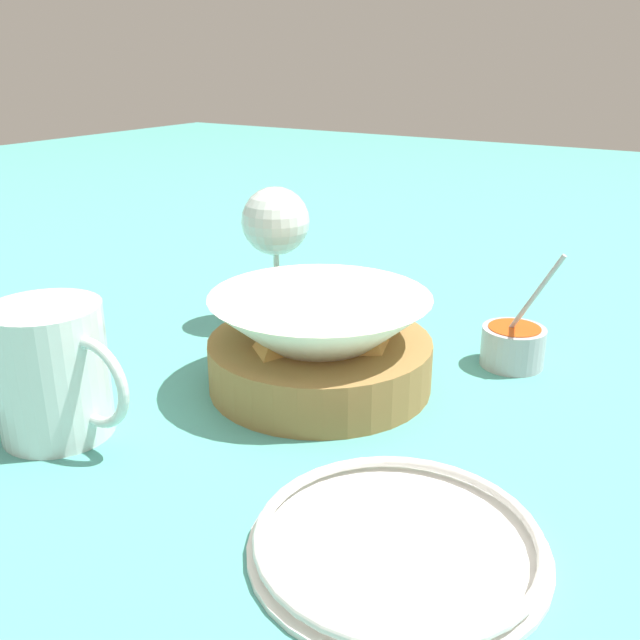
# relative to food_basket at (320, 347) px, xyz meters

# --- Properties ---
(ground_plane) EXTENTS (4.00, 4.00, 0.00)m
(ground_plane) POSITION_rel_food_basket_xyz_m (0.04, 0.02, -0.04)
(ground_plane) COLOR teal
(food_basket) EXTENTS (0.22, 0.22, 0.09)m
(food_basket) POSITION_rel_food_basket_xyz_m (0.00, 0.00, 0.00)
(food_basket) COLOR olive
(food_basket) RESTS_ON ground_plane
(sauce_cup) EXTENTS (0.08, 0.07, 0.13)m
(sauce_cup) POSITION_rel_food_basket_xyz_m (0.14, 0.15, -0.02)
(sauce_cup) COLOR #B7B7BC
(sauce_cup) RESTS_ON ground_plane
(wine_glass) EXTENTS (0.08, 0.08, 0.16)m
(wine_glass) POSITION_rel_food_basket_xyz_m (-0.14, 0.12, 0.08)
(wine_glass) COLOR silver
(wine_glass) RESTS_ON ground_plane
(beer_mug) EXTENTS (0.14, 0.09, 0.12)m
(beer_mug) POSITION_rel_food_basket_xyz_m (-0.14, -0.20, 0.01)
(beer_mug) COLOR silver
(beer_mug) RESTS_ON ground_plane
(side_plate) EXTENTS (0.20, 0.20, 0.01)m
(side_plate) POSITION_rel_food_basket_xyz_m (0.18, -0.18, -0.03)
(side_plate) COLOR white
(side_plate) RESTS_ON ground_plane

